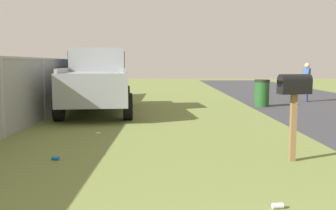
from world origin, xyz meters
name	(u,v)px	position (x,y,z in m)	size (l,w,h in m)	color
mailbox	(294,91)	(5.87, -1.18, 1.14)	(0.31, 0.55, 1.42)	brown
pickup_truck	(98,78)	(12.30, 3.15, 1.11)	(5.69, 2.65, 2.09)	#93999E
trash_bin	(262,93)	(13.77, -2.65, 0.50)	(0.56, 0.56, 1.00)	#1E4C1E
pedestrian	(307,79)	(15.57, -4.95, 0.93)	(0.48, 0.30, 1.61)	#2D3351
fence_section	(26,90)	(9.12, 4.34, 0.94)	(19.19, 0.07, 1.74)	#9EA3A8
litter_can_by_mailbox	(56,158)	(5.92, 2.70, 0.03)	(0.07, 0.07, 0.12)	blue
litter_wrapper_far_scatter	(98,133)	(8.38, 2.44, 0.00)	(0.12, 0.08, 0.01)	silver
litter_can_midfield_b	(278,206)	(3.81, -0.35, 0.03)	(0.07, 0.07, 0.12)	silver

